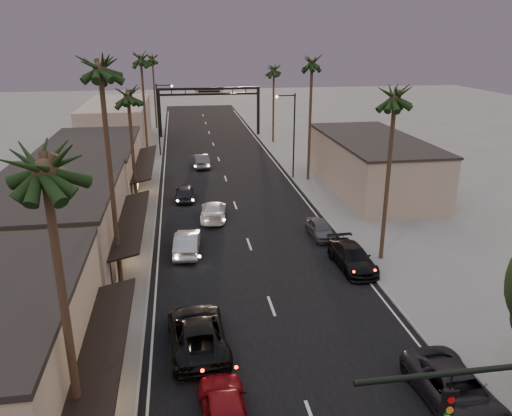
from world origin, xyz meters
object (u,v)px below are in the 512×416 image
object	(u,v)px
palm_ld	(141,56)
oncoming_silver	(187,243)
streetlight_left	(160,114)
curbside_near	(456,391)
palm_la	(42,155)
streetlight_right	(292,129)
palm_rc	(274,67)
palm_lb	(99,61)
palm_far	(152,56)
curbside_black	(352,257)
oncoming_red	(225,410)
palm_lc	(128,90)
palm_rb	(312,59)
oncoming_pickup	(197,333)
palm_ra	(396,90)
arch	(209,99)

from	to	relation	value
palm_ld	oncoming_silver	size ratio (longest dim) A/B	3.01
streetlight_left	curbside_near	size ratio (longest dim) A/B	1.60
palm_la	oncoming_silver	distance (m)	21.47
streetlight_right	oncoming_silver	distance (m)	21.67
palm_rc	palm_la	bearing A→B (deg)	-107.37
streetlight_right	palm_lb	world-z (taller)	palm_lb
palm_la	palm_rc	size ratio (longest dim) A/B	1.08
palm_far	curbside_black	size ratio (longest dim) A/B	2.55
oncoming_red	curbside_near	bearing A→B (deg)	176.65
palm_lb	palm_lc	size ratio (longest dim) A/B	1.25
palm_rb	curbside_black	size ratio (longest dim) A/B	2.75
streetlight_right	palm_lb	size ratio (longest dim) A/B	0.59
palm_rb	curbside_black	bearing A→B (deg)	-96.55
streetlight_right	curbside_black	world-z (taller)	streetlight_right
streetlight_left	oncoming_pickup	bearing A→B (deg)	-86.50
palm_rc	oncoming_silver	size ratio (longest dim) A/B	2.59
palm_far	oncoming_pickup	world-z (taller)	palm_far
oncoming_pickup	palm_la	bearing A→B (deg)	54.14
streetlight_left	palm_lc	world-z (taller)	palm_lc
palm_lb	palm_rc	world-z (taller)	palm_lb
streetlight_right	curbside_black	bearing A→B (deg)	-91.88
palm_lc	curbside_black	size ratio (longest dim) A/B	2.36
palm_lb	palm_lc	bearing A→B (deg)	90.00
oncoming_pickup	curbside_near	size ratio (longest dim) A/B	1.06
palm_lb	oncoming_pickup	size ratio (longest dim) A/B	2.57
palm_lc	oncoming_red	bearing A→B (deg)	-78.85
palm_ld	oncoming_red	distance (m)	46.59
streetlight_left	palm_rb	xyz separation A→B (m)	(15.52, -14.00, 7.09)
palm_ld	palm_ra	world-z (taller)	palm_ld
palm_lc	palm_ra	size ratio (longest dim) A/B	0.92
palm_lb	palm_lc	world-z (taller)	palm_lb
streetlight_right	curbside_black	distance (m)	22.39
arch	oncoming_pickup	size ratio (longest dim) A/B	2.57
oncoming_red	oncoming_silver	size ratio (longest dim) A/B	1.01
arch	oncoming_red	distance (m)	60.12
streetlight_left	palm_ra	world-z (taller)	palm_ra
streetlight_left	oncoming_red	size ratio (longest dim) A/B	1.90
oncoming_red	curbside_near	xyz separation A→B (m)	(9.54, -0.35, -0.03)
streetlight_right	oncoming_silver	xyz separation A→B (m)	(-11.48, -17.81, -4.55)
palm_ld	curbside_near	distance (m)	48.89
palm_lb	palm_ra	bearing A→B (deg)	6.63
palm_rb	palm_la	bearing A→B (deg)	-116.17
palm_rc	oncoming_red	size ratio (longest dim) A/B	2.57
curbside_near	palm_la	bearing A→B (deg)	-178.97
palm_lc	palm_ra	xyz separation A→B (m)	(17.20, -12.00, 0.97)
palm_rb	oncoming_silver	bearing A→B (deg)	-128.05
arch	palm_lc	size ratio (longest dim) A/B	1.25
palm_lb	oncoming_silver	xyz separation A→B (m)	(4.05, 5.19, -12.61)
arch	curbside_near	world-z (taller)	arch
streetlight_right	palm_ld	distance (m)	19.78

